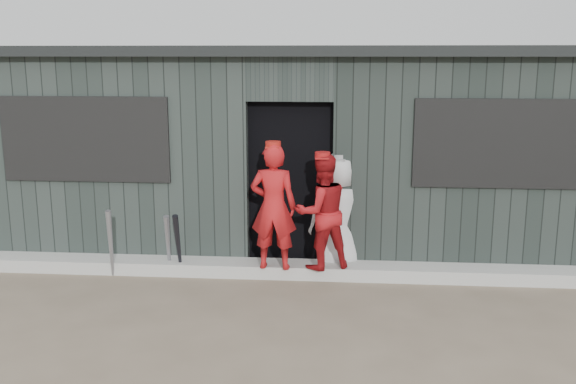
# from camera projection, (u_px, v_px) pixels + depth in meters

# --- Properties ---
(ground) EXTENTS (80.00, 80.00, 0.00)m
(ground) POSITION_uv_depth(u_px,v_px,m) (271.00, 344.00, 5.71)
(ground) COLOR brown
(ground) RESTS_ON ground
(curb) EXTENTS (8.00, 0.36, 0.15)m
(curb) POSITION_uv_depth(u_px,v_px,m) (288.00, 269.00, 7.46)
(curb) COLOR #A4A49F
(curb) RESTS_ON ground
(bat_left) EXTENTS (0.12, 0.22, 0.82)m
(bat_left) POSITION_uv_depth(u_px,v_px,m) (111.00, 243.00, 7.33)
(bat_left) COLOR gray
(bat_left) RESTS_ON ground
(bat_mid) EXTENTS (0.11, 0.27, 0.73)m
(bat_mid) POSITION_uv_depth(u_px,v_px,m) (168.00, 244.00, 7.44)
(bat_mid) COLOR gray
(bat_mid) RESTS_ON ground
(bat_right) EXTENTS (0.09, 0.33, 0.77)m
(bat_right) POSITION_uv_depth(u_px,v_px,m) (178.00, 245.00, 7.36)
(bat_right) COLOR black
(bat_right) RESTS_ON ground
(player_red_left) EXTENTS (0.53, 0.36, 1.42)m
(player_red_left) POSITION_uv_depth(u_px,v_px,m) (273.00, 207.00, 7.14)
(player_red_left) COLOR #B01518
(player_red_left) RESTS_ON curb
(player_red_right) EXTENTS (0.78, 0.71, 1.30)m
(player_red_right) POSITION_uv_depth(u_px,v_px,m) (322.00, 212.00, 7.16)
(player_red_right) COLOR maroon
(player_red_right) RESTS_ON curb
(player_grey_back) EXTENTS (0.74, 0.55, 1.37)m
(player_grey_back) POSITION_uv_depth(u_px,v_px,m) (338.00, 214.00, 7.53)
(player_grey_back) COLOR silver
(player_grey_back) RESTS_ON ground
(dugout) EXTENTS (8.30, 3.30, 2.62)m
(dugout) POSITION_uv_depth(u_px,v_px,m) (298.00, 146.00, 8.85)
(dugout) COLOR black
(dugout) RESTS_ON ground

